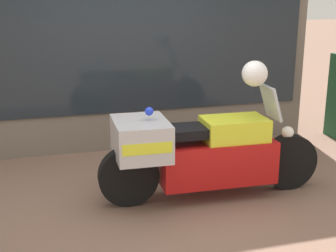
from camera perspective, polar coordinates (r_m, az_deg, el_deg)
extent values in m
plane|color=#7A5B4C|center=(5.12, -1.09, -9.01)|extent=(60.00, 60.00, 0.00)
cube|color=slate|center=(6.94, -2.51, 0.18)|extent=(4.21, 0.30, 0.55)
cube|color=silver|center=(6.88, -2.88, 8.06)|extent=(4.21, 0.02, 1.37)
cube|color=beige|center=(6.69, -2.68, 13.68)|extent=(4.21, 0.30, 0.02)
cube|color=#195623|center=(6.50, -15.80, 13.41)|extent=(0.18, 0.04, 0.06)
cube|color=#B7B2A8|center=(6.59, -6.98, 13.90)|extent=(0.18, 0.04, 0.06)
cube|color=maroon|center=(6.81, 1.47, 14.07)|extent=(0.18, 0.04, 0.06)
cube|color=#C68E19|center=(7.17, 9.22, 13.97)|extent=(0.18, 0.04, 0.06)
cube|color=red|center=(6.61, -13.47, 2.60)|extent=(0.19, 0.02, 0.27)
cube|color=white|center=(6.78, -2.42, 3.37)|extent=(0.19, 0.02, 0.27)
cube|color=yellow|center=(7.19, 7.74, 3.97)|extent=(0.19, 0.04, 0.27)
cylinder|color=black|center=(5.49, 14.54, -4.22)|extent=(0.64, 0.16, 0.63)
cylinder|color=black|center=(4.92, -4.83, -6.13)|extent=(0.64, 0.16, 0.63)
cube|color=#B71414|center=(5.11, 5.91, -4.24)|extent=(1.27, 0.54, 0.46)
cube|color=yellow|center=(5.07, 8.07, -0.50)|extent=(0.70, 0.47, 0.27)
cube|color=black|center=(4.91, 2.91, -0.61)|extent=(0.74, 0.39, 0.10)
cube|color=#B7B7BC|center=(4.80, -3.34, -1.51)|extent=(0.57, 0.71, 0.38)
cube|color=yellow|center=(4.80, -3.34, -1.51)|extent=(0.52, 0.72, 0.11)
cube|color=#B2BCC6|center=(5.17, 12.41, 2.84)|extent=(0.15, 0.35, 0.37)
sphere|color=white|center=(5.36, 14.37, -0.76)|extent=(0.14, 0.14, 0.14)
sphere|color=blue|center=(4.74, -2.31, 1.79)|extent=(0.09, 0.09, 0.09)
sphere|color=white|center=(5.02, 10.52, 6.31)|extent=(0.27, 0.27, 0.27)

